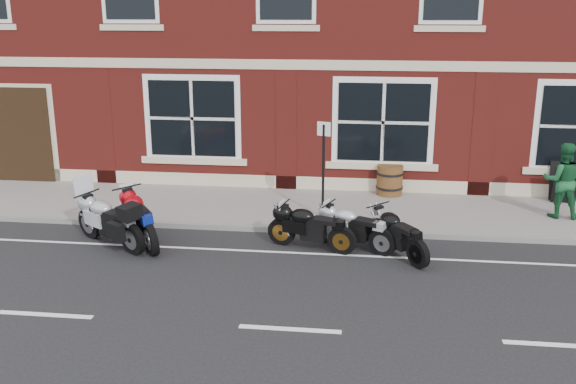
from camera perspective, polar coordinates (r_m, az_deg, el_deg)
name	(u,v)px	position (r m, az deg, el deg)	size (l,w,h in m)	color
ground	(308,257)	(12.86, 1.76, -5.81)	(80.00, 80.00, 0.00)	black
sidewalk	(319,209)	(15.66, 2.78, -1.53)	(30.00, 3.00, 0.12)	slate
kerb	(314,231)	(14.17, 2.30, -3.46)	(30.00, 0.16, 0.12)	slate
moto_touring_silver	(109,219)	(13.83, -15.62, -2.29)	(1.87, 1.29, 1.42)	black
moto_sport_red	(141,216)	(13.82, -12.93, -2.12)	(1.38, 1.92, 1.00)	black
moto_sport_black	(310,226)	(13.13, 1.97, -3.03)	(1.87, 0.68, 0.87)	black
moto_sport_silver	(353,226)	(13.22, 5.81, -3.03)	(1.73, 0.97, 0.85)	black
moto_naked_black	(397,232)	(12.96, 9.67, -3.51)	(1.19, 1.66, 0.87)	black
pedestrian_right	(562,180)	(15.93, 23.20, 0.96)	(0.85, 0.66, 1.75)	#16502A
a_board_sign	(564,183)	(17.30, 23.31, 0.76)	(0.59, 0.39, 0.99)	black
barrel_planter	(390,180)	(16.76, 9.02, 1.06)	(0.70, 0.70, 0.77)	#563B17
parking_sign	(323,163)	(14.52, 3.16, 2.58)	(0.31, 0.12, 2.23)	black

